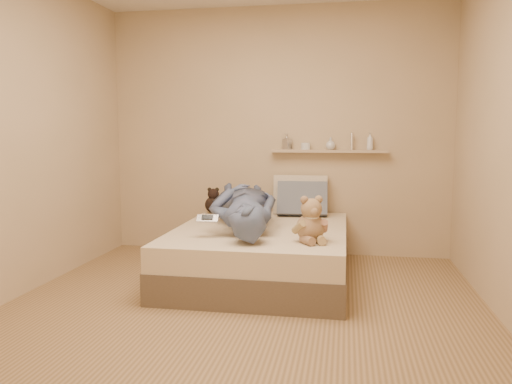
% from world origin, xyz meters
% --- Properties ---
extents(room, '(3.80, 3.80, 3.80)m').
position_xyz_m(room, '(0.00, 0.00, 1.30)').
color(room, '#99784F').
rests_on(room, ground).
extents(bed, '(1.50, 1.90, 0.45)m').
position_xyz_m(bed, '(0.00, 0.93, 0.22)').
color(bed, brown).
rests_on(bed, floor).
extents(game_console, '(0.18, 0.09, 0.06)m').
position_xyz_m(game_console, '(-0.36, 0.43, 0.60)').
color(game_console, '#B8B9BF').
rests_on(game_console, bed).
extents(teddy_bear, '(0.29, 0.30, 0.36)m').
position_xyz_m(teddy_bear, '(0.47, 0.40, 0.60)').
color(teddy_bear, '#A48559').
rests_on(teddy_bear, bed).
extents(dark_plush, '(0.18, 0.18, 0.27)m').
position_xyz_m(dark_plush, '(-0.63, 1.63, 0.57)').
color(dark_plush, black).
rests_on(dark_plush, bed).
extents(pillow_cream, '(0.56, 0.21, 0.41)m').
position_xyz_m(pillow_cream, '(0.27, 1.76, 0.65)').
color(pillow_cream, '#F2E2BF').
rests_on(pillow_cream, bed).
extents(pillow_grey, '(0.52, 0.29, 0.37)m').
position_xyz_m(pillow_grey, '(0.30, 1.62, 0.62)').
color(pillow_grey, slate).
rests_on(pillow_grey, bed).
extents(person, '(0.96, 1.74, 0.39)m').
position_xyz_m(person, '(-0.16, 0.93, 0.65)').
color(person, '#4A5075').
rests_on(person, bed).
extents(wall_shelf, '(1.20, 0.12, 0.03)m').
position_xyz_m(wall_shelf, '(0.55, 1.84, 1.10)').
color(wall_shelf, tan).
rests_on(wall_shelf, wall_back).
extents(shelf_bottles, '(0.95, 0.13, 0.18)m').
position_xyz_m(shelf_bottles, '(0.51, 1.84, 1.18)').
color(shelf_bottles, '#BDBCC1').
rests_on(shelf_bottles, wall_shelf).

